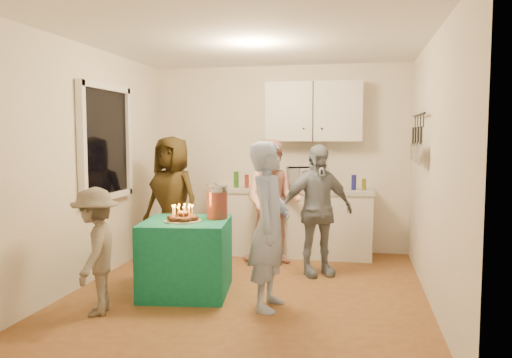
% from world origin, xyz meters
% --- Properties ---
extents(floor, '(4.00, 4.00, 0.00)m').
position_xyz_m(floor, '(0.00, 0.00, 0.00)').
color(floor, brown).
rests_on(floor, ground).
extents(ceiling, '(4.00, 4.00, 0.00)m').
position_xyz_m(ceiling, '(0.00, 0.00, 2.60)').
color(ceiling, white).
rests_on(ceiling, floor).
extents(back_wall, '(3.60, 3.60, 0.00)m').
position_xyz_m(back_wall, '(0.00, 2.00, 1.30)').
color(back_wall, silver).
rests_on(back_wall, floor).
extents(left_wall, '(4.00, 4.00, 0.00)m').
position_xyz_m(left_wall, '(-1.80, 0.00, 1.30)').
color(left_wall, silver).
rests_on(left_wall, floor).
extents(right_wall, '(4.00, 4.00, 0.00)m').
position_xyz_m(right_wall, '(1.80, 0.00, 1.30)').
color(right_wall, silver).
rests_on(right_wall, floor).
extents(window_night, '(0.04, 1.00, 1.20)m').
position_xyz_m(window_night, '(-1.77, 0.30, 1.55)').
color(window_night, black).
rests_on(window_night, left_wall).
extents(counter, '(2.20, 0.58, 0.86)m').
position_xyz_m(counter, '(0.20, 1.70, 0.43)').
color(counter, white).
rests_on(counter, floor).
extents(countertop, '(2.24, 0.62, 0.05)m').
position_xyz_m(countertop, '(0.20, 1.70, 0.89)').
color(countertop, beige).
rests_on(countertop, counter).
extents(upper_cabinet, '(1.30, 0.30, 0.80)m').
position_xyz_m(upper_cabinet, '(0.50, 1.85, 1.95)').
color(upper_cabinet, white).
rests_on(upper_cabinet, back_wall).
extents(pot_rack, '(0.12, 1.00, 0.60)m').
position_xyz_m(pot_rack, '(1.72, 0.70, 1.60)').
color(pot_rack, black).
rests_on(pot_rack, right_wall).
extents(microwave, '(0.60, 0.48, 0.29)m').
position_xyz_m(microwave, '(0.43, 1.70, 1.05)').
color(microwave, white).
rests_on(microwave, countertop).
extents(party_table, '(0.96, 0.96, 0.76)m').
position_xyz_m(party_table, '(-0.62, -0.20, 0.38)').
color(party_table, '#117254').
rests_on(party_table, floor).
extents(donut_cake, '(0.38, 0.38, 0.18)m').
position_xyz_m(donut_cake, '(-0.63, -0.26, 0.85)').
color(donut_cake, '#381C0C').
rests_on(donut_cake, party_table).
extents(punch_jar, '(0.22, 0.22, 0.34)m').
position_xyz_m(punch_jar, '(-0.34, -0.03, 0.93)').
color(punch_jar, red).
rests_on(punch_jar, party_table).
extents(man_birthday, '(0.42, 0.60, 1.57)m').
position_xyz_m(man_birthday, '(0.29, -0.46, 0.79)').
color(man_birthday, '#96AEDA').
rests_on(man_birthday, floor).
extents(woman_back_left, '(0.91, 0.74, 1.62)m').
position_xyz_m(woman_back_left, '(-1.21, 0.96, 0.81)').
color(woman_back_left, brown).
rests_on(woman_back_left, floor).
extents(woman_back_center, '(0.78, 0.61, 1.58)m').
position_xyz_m(woman_back_center, '(0.05, 1.21, 0.79)').
color(woman_back_center, '#E68078').
rests_on(woman_back_center, floor).
extents(woman_back_right, '(0.97, 0.75, 1.53)m').
position_xyz_m(woman_back_right, '(0.64, 0.75, 0.76)').
color(woman_back_right, '#0F1F34').
rests_on(woman_back_right, floor).
extents(child_near_left, '(0.62, 0.84, 1.16)m').
position_xyz_m(child_near_left, '(-1.23, -0.93, 0.58)').
color(child_near_left, '#5F564C').
rests_on(child_near_left, floor).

